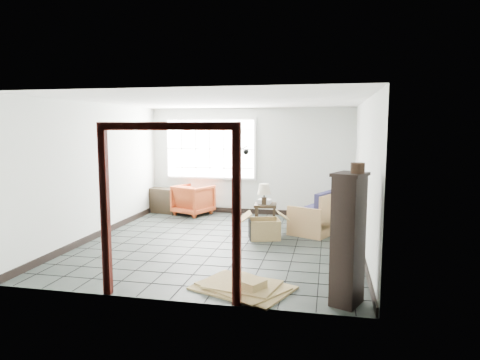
% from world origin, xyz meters
% --- Properties ---
extents(ground, '(5.50, 5.50, 0.00)m').
position_xyz_m(ground, '(0.00, 0.00, 0.00)').
color(ground, black).
rests_on(ground, ground).
extents(room_shell, '(5.02, 5.52, 2.61)m').
position_xyz_m(room_shell, '(0.00, 0.03, 1.68)').
color(room_shell, silver).
rests_on(room_shell, ground).
extents(window_panel, '(2.32, 0.08, 1.52)m').
position_xyz_m(window_panel, '(-1.00, 2.70, 1.60)').
color(window_panel, silver).
rests_on(window_panel, ground).
extents(doorway_trim, '(1.80, 0.08, 2.20)m').
position_xyz_m(doorway_trim, '(0.00, -2.70, 1.38)').
color(doorway_trim, '#3E120E').
rests_on(doorway_trim, ground).
extents(futon_sofa, '(1.49, 2.09, 0.87)m').
position_xyz_m(futon_sofa, '(1.91, 1.50, 0.31)').
color(futon_sofa, '#A56D4A').
rests_on(futon_sofa, ground).
extents(armchair, '(1.02, 0.99, 0.81)m').
position_xyz_m(armchair, '(-1.34, 2.33, 0.41)').
color(armchair, maroon).
rests_on(armchair, ground).
extents(side_table, '(0.51, 0.51, 0.52)m').
position_xyz_m(side_table, '(0.60, 1.34, 0.42)').
color(side_table, black).
rests_on(side_table, ground).
extents(table_lamp, '(0.32, 0.32, 0.44)m').
position_xyz_m(table_lamp, '(0.58, 1.26, 0.82)').
color(table_lamp, black).
rests_on(table_lamp, side_table).
extents(projector, '(0.28, 0.23, 0.09)m').
position_xyz_m(projector, '(0.57, 1.35, 0.56)').
color(projector, silver).
rests_on(projector, side_table).
extents(floor_lamp, '(0.45, 0.45, 1.71)m').
position_xyz_m(floor_lamp, '(-0.10, 2.31, 0.91)').
color(floor_lamp, black).
rests_on(floor_lamp, ground).
extents(console_shelf, '(0.84, 0.50, 0.61)m').
position_xyz_m(console_shelf, '(-2.15, 2.40, 0.31)').
color(console_shelf, black).
rests_on(console_shelf, ground).
extents(tall_shelf, '(0.48, 0.53, 1.61)m').
position_xyz_m(tall_shelf, '(2.15, -2.40, 0.82)').
color(tall_shelf, black).
rests_on(tall_shelf, ground).
extents(pot, '(0.20, 0.20, 0.12)m').
position_xyz_m(pot, '(2.23, -2.45, 1.67)').
color(pot, black).
rests_on(pot, tall_shelf).
extents(open_box, '(1.02, 0.69, 0.53)m').
position_xyz_m(open_box, '(0.71, 0.44, 0.19)').
color(open_box, olive).
rests_on(open_box, ground).
extents(cardboard_pile, '(1.46, 1.26, 0.18)m').
position_xyz_m(cardboard_pile, '(0.84, -2.20, 0.05)').
color(cardboard_pile, olive).
rests_on(cardboard_pile, ground).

